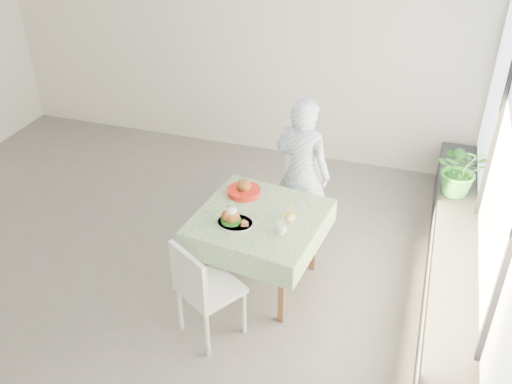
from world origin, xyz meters
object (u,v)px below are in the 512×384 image
(cafe_table, at_px, (260,242))
(potted_plant, at_px, (461,169))
(chair_near, at_px, (210,306))
(main_dish, at_px, (233,218))
(diner, at_px, (302,173))
(chair_far, at_px, (301,211))
(juice_cup_orange, at_px, (290,216))

(cafe_table, relative_size, potted_plant, 2.10)
(chair_near, relative_size, main_dish, 2.93)
(diner, relative_size, main_dish, 4.92)
(cafe_table, xyz_separation_m, chair_far, (0.16, 0.87, -0.21))
(chair_far, bearing_deg, main_dish, -108.11)
(cafe_table, bearing_deg, main_dish, -134.74)
(main_dish, relative_size, juice_cup_orange, 1.26)
(chair_near, bearing_deg, cafe_table, 74.94)
(diner, xyz_separation_m, main_dish, (-0.36, -0.94, 0.02))
(juice_cup_orange, height_order, potted_plant, potted_plant)
(main_dish, xyz_separation_m, juice_cup_orange, (0.45, 0.18, 0.00))
(cafe_table, xyz_separation_m, potted_plant, (1.63, 1.30, 0.32))
(chair_far, distance_m, potted_plant, 1.62)
(chair_far, xyz_separation_m, diner, (0.02, -0.11, 0.52))
(chair_near, height_order, potted_plant, potted_plant)
(main_dish, height_order, juice_cup_orange, juice_cup_orange)
(diner, bearing_deg, chair_near, 86.97)
(diner, distance_m, main_dish, 1.01)
(chair_far, relative_size, potted_plant, 1.48)
(chair_near, bearing_deg, main_dish, 88.45)
(cafe_table, xyz_separation_m, juice_cup_orange, (0.27, -0.00, 0.34))
(chair_near, relative_size, juice_cup_orange, 3.68)
(chair_far, relative_size, chair_near, 0.89)
(juice_cup_orange, bearing_deg, diner, 96.40)
(chair_far, bearing_deg, diner, -81.17)
(juice_cup_orange, bearing_deg, chair_near, -122.67)
(diner, height_order, potted_plant, diner)
(chair_far, distance_m, chair_near, 1.63)
(main_dish, bearing_deg, chair_far, 71.89)
(chair_near, height_order, juice_cup_orange, juice_cup_orange)
(diner, relative_size, potted_plant, 2.79)
(chair_far, relative_size, juice_cup_orange, 3.29)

